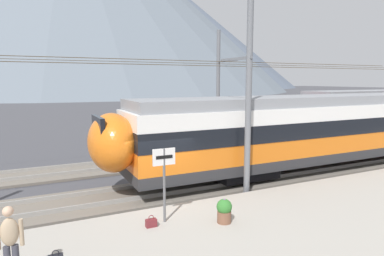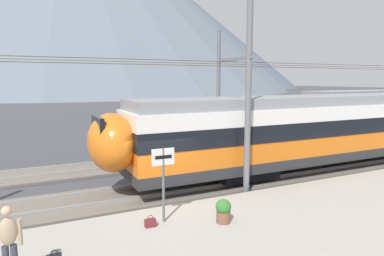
{
  "view_description": "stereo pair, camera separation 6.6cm",
  "coord_description": "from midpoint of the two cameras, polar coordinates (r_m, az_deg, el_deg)",
  "views": [
    {
      "loc": [
        -4.22,
        -11.43,
        4.62
      ],
      "look_at": [
        2.97,
        3.48,
        2.29
      ],
      "focal_mm": 31.91,
      "sensor_mm": 36.0,
      "label": 1
    },
    {
      "loc": [
        -4.16,
        -11.46,
        4.62
      ],
      "look_at": [
        2.97,
        3.48,
        2.29
      ],
      "focal_mm": 31.91,
      "sensor_mm": 36.0,
      "label": 2
    }
  ],
  "objects": [
    {
      "name": "handbag_near_sign",
      "position": [
        10.47,
        -7.03,
        -15.45
      ],
      "size": [
        0.32,
        0.18,
        0.36
      ],
      "color": "maroon",
      "rests_on": "platform_slab"
    },
    {
      "name": "platform_slab",
      "position": [
        9.34,
        4.63,
        -20.46
      ],
      "size": [
        120.0,
        6.9,
        0.35
      ],
      "primitive_type": "cube",
      "color": "#A39E93",
      "rests_on": "ground"
    },
    {
      "name": "catenary_mast_far_side",
      "position": [
        22.72,
        4.5,
        6.67
      ],
      "size": [
        45.97,
        2.4,
        7.85
      ],
      "color": "slate",
      "rests_on": "ground"
    },
    {
      "name": "passenger_walking",
      "position": [
        8.46,
        -28.31,
        -16.2
      ],
      "size": [
        0.53,
        0.22,
        1.69
      ],
      "color": "#383842",
      "rests_on": "platform_slab"
    },
    {
      "name": "platform_sign",
      "position": [
        10.27,
        -4.88,
        -6.76
      ],
      "size": [
        0.7,
        0.08,
        2.27
      ],
      "color": "#59595B",
      "rests_on": "platform_slab"
    },
    {
      "name": "track_near",
      "position": [
        14.21,
        -7.33,
        -10.76
      ],
      "size": [
        120.0,
        3.0,
        0.28
      ],
      "color": "#6B6359",
      "rests_on": "ground"
    },
    {
      "name": "track_far",
      "position": [
        18.75,
        -12.12,
        -6.24
      ],
      "size": [
        120.0,
        3.0,
        0.28
      ],
      "color": "#6B6359",
      "rests_on": "ground"
    },
    {
      "name": "potted_plant_platform_edge",
      "position": [
        10.61,
        5.22,
        -13.48
      ],
      "size": [
        0.47,
        0.47,
        0.73
      ],
      "color": "brown",
      "rests_on": "platform_slab"
    },
    {
      "name": "catenary_mast_mid",
      "position": [
        13.43,
        9.0,
        6.69
      ],
      "size": [
        45.97,
        2.18,
        8.48
      ],
      "color": "slate",
      "rests_on": "ground"
    },
    {
      "name": "ground_plane",
      "position": [
        13.04,
        -5.41,
        -12.79
      ],
      "size": [
        400.0,
        400.0,
        0.0
      ],
      "primitive_type": "plane",
      "color": "#424247"
    },
    {
      "name": "train_near_platform",
      "position": [
        21.01,
        26.28,
        0.63
      ],
      "size": [
        28.99,
        3.0,
        4.27
      ],
      "color": "#2D2D30",
      "rests_on": "track_near"
    },
    {
      "name": "mountain_right_ridge",
      "position": [
        242.69,
        -8.57,
        16.89
      ],
      "size": [
        204.43,
        204.43,
        84.98
      ],
      "primitive_type": "cone",
      "color": "#515B6B",
      "rests_on": "ground"
    }
  ]
}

